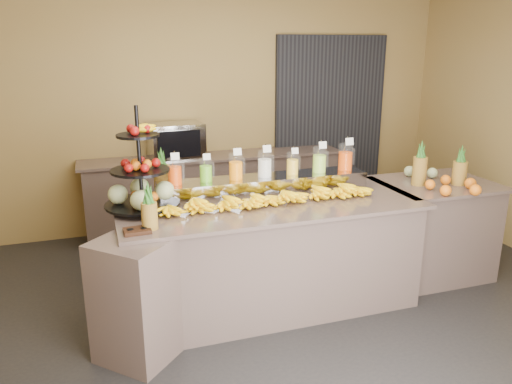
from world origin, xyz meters
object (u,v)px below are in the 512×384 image
right_fruit_pile (445,179)px  fruit_stand (146,183)px  pitcher_tray (265,185)px  banana_heap (270,196)px  oven_warmer (176,141)px  condiment_caddy (137,231)px

right_fruit_pile → fruit_stand: bearing=174.9°
pitcher_tray → right_fruit_pile: (1.61, -0.36, 0.01)m
banana_heap → oven_warmer: size_ratio=3.08×
pitcher_tray → banana_heap: (-0.06, -0.29, -0.01)m
pitcher_tray → condiment_caddy: bearing=-151.5°
right_fruit_pile → oven_warmer: bearing=135.9°
banana_heap → condiment_caddy: bearing=-163.2°
banana_heap → right_fruit_pile: bearing=-2.3°
fruit_stand → right_fruit_pile: (2.63, -0.24, -0.13)m
fruit_stand → oven_warmer: 1.87m
banana_heap → condiment_caddy: (-1.10, -0.33, -0.05)m
fruit_stand → pitcher_tray: bearing=11.5°
pitcher_tray → fruit_stand: 1.04m
banana_heap → fruit_stand: size_ratio=2.25×
pitcher_tray → banana_heap: banana_heap is taller
fruit_stand → condiment_caddy: 0.56m
pitcher_tray → fruit_stand: (-1.03, -0.12, 0.14)m
pitcher_tray → right_fruit_pile: bearing=-12.7°
pitcher_tray → fruit_stand: bearing=-173.2°
fruit_stand → oven_warmer: size_ratio=1.37×
banana_heap → condiment_caddy: banana_heap is taller
pitcher_tray → condiment_caddy: (-1.16, -0.63, -0.06)m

